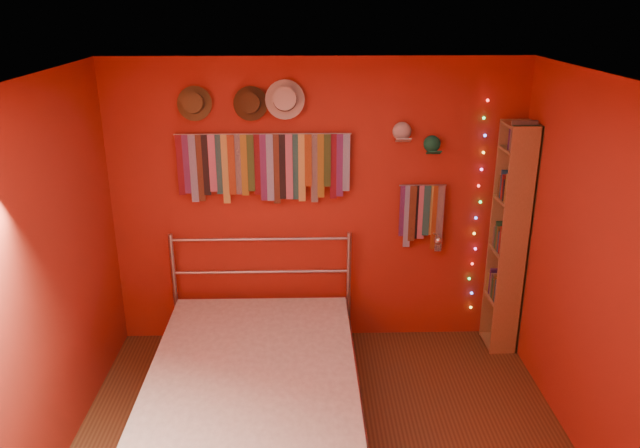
{
  "coord_description": "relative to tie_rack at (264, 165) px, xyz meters",
  "views": [
    {
      "loc": [
        -0.11,
        -3.33,
        2.93
      ],
      "look_at": [
        0.0,
        0.9,
        1.39
      ],
      "focal_mm": 35.0,
      "sensor_mm": 36.0,
      "label": 1
    }
  ],
  "objects": [
    {
      "name": "back_wall",
      "position": [
        0.44,
        0.07,
        -0.38
      ],
      "size": [
        3.5,
        0.02,
        2.5
      ],
      "primitive_type": "cube",
      "color": "maroon",
      "rests_on": "ground"
    },
    {
      "name": "right_wall",
      "position": [
        2.19,
        -1.68,
        -0.38
      ],
      "size": [
        0.02,
        3.5,
        2.5
      ],
      "primitive_type": "cube",
      "color": "maroon",
      "rests_on": "ground"
    },
    {
      "name": "left_wall",
      "position": [
        -1.31,
        -1.68,
        -0.38
      ],
      "size": [
        0.02,
        3.5,
        2.5
      ],
      "primitive_type": "cube",
      "color": "maroon",
      "rests_on": "ground"
    },
    {
      "name": "ceiling",
      "position": [
        0.44,
        -1.68,
        0.87
      ],
      "size": [
        3.5,
        3.5,
        0.02
      ],
      "primitive_type": "cube",
      "color": "white",
      "rests_on": "back_wall"
    },
    {
      "name": "tie_rack",
      "position": [
        0.0,
        0.0,
        0.0
      ],
      "size": [
        1.45,
        0.03,
        0.6
      ],
      "color": "#B1B1B6",
      "rests_on": "back_wall"
    },
    {
      "name": "small_tie_rack",
      "position": [
        1.34,
        -0.0,
        -0.43
      ],
      "size": [
        0.4,
        0.03,
        0.6
      ],
      "color": "#B1B1B6",
      "rests_on": "back_wall"
    },
    {
      "name": "fedora_olive",
      "position": [
        -0.54,
        -0.03,
        0.52
      ],
      "size": [
        0.28,
        0.15,
        0.27
      ],
      "rotation": [
        1.36,
        0.0,
        0.0
      ],
      "color": "brown",
      "rests_on": "back_wall"
    },
    {
      "name": "fedora_brown",
      "position": [
        -0.09,
        -0.03,
        0.51
      ],
      "size": [
        0.28,
        0.15,
        0.27
      ],
      "rotation": [
        1.36,
        0.0,
        0.0
      ],
      "color": "#432F18",
      "rests_on": "back_wall"
    },
    {
      "name": "fedora_white",
      "position": [
        0.19,
        -0.03,
        0.54
      ],
      "size": [
        0.32,
        0.17,
        0.31
      ],
      "rotation": [
        1.36,
        0.0,
        0.0
      ],
      "color": "beige",
      "rests_on": "back_wall"
    },
    {
      "name": "cap_white",
      "position": [
        1.14,
        0.01,
        0.27
      ],
      "size": [
        0.17,
        0.21,
        0.17
      ],
      "color": "silver",
      "rests_on": "back_wall"
    },
    {
      "name": "cap_green",
      "position": [
        1.39,
        0.01,
        0.16
      ],
      "size": [
        0.16,
        0.2,
        0.16
      ],
      "color": "#19714D",
      "rests_on": "back_wall"
    },
    {
      "name": "fairy_lights",
      "position": [
        1.83,
        0.03,
        -0.42
      ],
      "size": [
        0.06,
        0.02,
        1.9
      ],
      "color": "#FF3333",
      "rests_on": "back_wall"
    },
    {
      "name": "reading_lamp",
      "position": [
        1.45,
        -0.16,
        -0.61
      ],
      "size": [
        0.07,
        0.29,
        0.09
      ],
      "color": "#B1B1B6",
      "rests_on": "back_wall"
    },
    {
      "name": "bookshelf",
      "position": [
        2.1,
        -0.15,
        -0.61
      ],
      "size": [
        0.25,
        0.34,
        2.0
      ],
      "color": "olive",
      "rests_on": "ground"
    },
    {
      "name": "bed",
      "position": [
        -0.05,
        -1.12,
        -1.39
      ],
      "size": [
        1.57,
        2.15,
        1.04
      ],
      "rotation": [
        0.0,
        0.0,
        -0.0
      ],
      "color": "#B1B1B6",
      "rests_on": "ground"
    }
  ]
}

